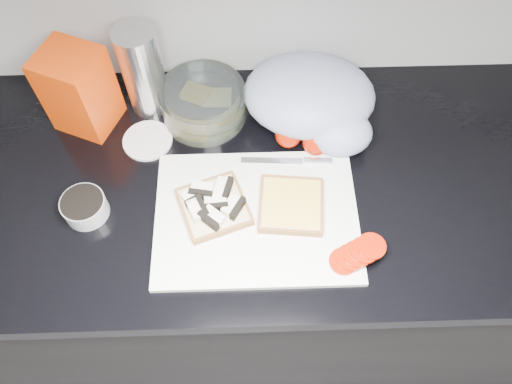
# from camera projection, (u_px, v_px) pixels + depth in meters

# --- Properties ---
(base_cabinet) EXTENTS (3.50, 0.60, 0.86)m
(base_cabinet) POSITION_uv_depth(u_px,v_px,m) (216.00, 263.00, 1.45)
(base_cabinet) COLOR black
(base_cabinet) RESTS_ON ground
(countertop) EXTENTS (3.50, 0.64, 0.04)m
(countertop) POSITION_uv_depth(u_px,v_px,m) (201.00, 181.00, 1.06)
(countertop) COLOR black
(countertop) RESTS_ON base_cabinet
(cutting_board) EXTENTS (0.40, 0.30, 0.01)m
(cutting_board) POSITION_uv_depth(u_px,v_px,m) (256.00, 216.00, 0.99)
(cutting_board) COLOR white
(cutting_board) RESTS_ON countertop
(bread_left) EXTENTS (0.17, 0.17, 0.04)m
(bread_left) POSITION_uv_depth(u_px,v_px,m) (213.00, 205.00, 0.98)
(bread_left) COLOR beige
(bread_left) RESTS_ON cutting_board
(bread_right) EXTENTS (0.14, 0.14, 0.02)m
(bread_right) POSITION_uv_depth(u_px,v_px,m) (291.00, 205.00, 0.98)
(bread_right) COLOR beige
(bread_right) RESTS_ON cutting_board
(tomato_slices) EXTENTS (0.12, 0.09, 0.02)m
(tomato_slices) POSITION_uv_depth(u_px,v_px,m) (357.00, 254.00, 0.93)
(tomato_slices) COLOR #A91803
(tomato_slices) RESTS_ON cutting_board
(knife) EXTENTS (0.19, 0.02, 0.01)m
(knife) POSITION_uv_depth(u_px,v_px,m) (298.00, 161.00, 1.05)
(knife) COLOR #B7B8BC
(knife) RESTS_ON cutting_board
(seed_tub) EXTENTS (0.09, 0.09, 0.04)m
(seed_tub) POSITION_uv_depth(u_px,v_px,m) (84.00, 206.00, 0.98)
(seed_tub) COLOR #A5AAAA
(seed_tub) RESTS_ON countertop
(tub_lid) EXTENTS (0.12, 0.12, 0.01)m
(tub_lid) POSITION_uv_depth(u_px,v_px,m) (148.00, 141.00, 1.09)
(tub_lid) COLOR white
(tub_lid) RESTS_ON countertop
(glass_bowl) EXTENTS (0.19, 0.19, 0.08)m
(glass_bowl) POSITION_uv_depth(u_px,v_px,m) (203.00, 103.00, 1.10)
(glass_bowl) COLOR silver
(glass_bowl) RESTS_ON countertop
(bread_bag) EXTENTS (0.15, 0.15, 0.19)m
(bread_bag) POSITION_uv_depth(u_px,v_px,m) (79.00, 90.00, 1.04)
(bread_bag) COLOR #E33F03
(bread_bag) RESTS_ON countertop
(steel_canister) EXTENTS (0.09, 0.09, 0.21)m
(steel_canister) POSITION_uv_depth(u_px,v_px,m) (143.00, 71.00, 1.05)
(steel_canister) COLOR silver
(steel_canister) RESTS_ON countertop
(grocery_bag) EXTENTS (0.31, 0.28, 0.13)m
(grocery_bag) POSITION_uv_depth(u_px,v_px,m) (313.00, 100.00, 1.07)
(grocery_bag) COLOR #959DB8
(grocery_bag) RESTS_ON countertop
(whole_tomatoes) EXTENTS (0.11, 0.08, 0.06)m
(whole_tomatoes) POSITION_uv_depth(u_px,v_px,m) (302.00, 138.00, 1.06)
(whole_tomatoes) COLOR #A91803
(whole_tomatoes) RESTS_ON countertop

